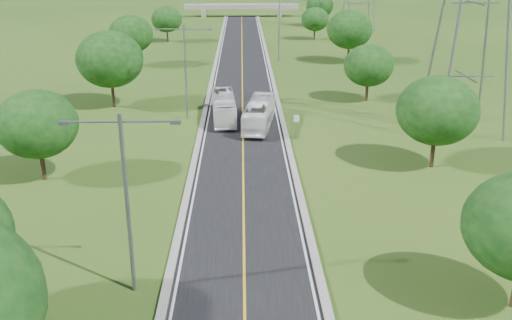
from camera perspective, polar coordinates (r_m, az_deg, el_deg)
The scene contains 20 objects.
ground at distance 76.86m, azimuth -1.38°, elevation 7.37°, with size 260.00×260.00×0.00m, color #274814.
road at distance 82.70m, azimuth -1.39°, elevation 8.35°, with size 8.00×150.00×0.06m, color black.
curb_left at distance 82.79m, azimuth -4.36°, elevation 8.36°, with size 0.50×150.00×0.22m, color gray.
curb_right at distance 82.80m, azimuth 1.59°, elevation 8.42°, with size 0.50×150.00×0.22m, color gray.
speed_limit_sign at distance 55.42m, azimuth 4.06°, elevation 3.77°, with size 0.55×0.09×2.40m.
overpass at distance 155.55m, azimuth -1.45°, elevation 15.02°, with size 30.00×3.00×3.20m.
streetlight_near_left at distance 29.85m, azimuth -12.86°, elevation -2.97°, with size 5.90×0.25×10.00m.
streetlight_mid_left at distance 61.23m, azimuth -7.09°, elevation 9.48°, with size 5.90×0.25×10.00m.
streetlight_far_right at distance 93.73m, azimuth 2.34°, elevation 13.46°, with size 5.90×0.25×10.00m.
tree_lb at distance 47.50m, azimuth -21.05°, elevation 3.37°, with size 6.30×6.30×7.33m.
tree_lc at distance 67.60m, azimuth -14.41°, elevation 9.73°, with size 7.56×7.56×8.79m.
tree_ld at distance 91.30m, azimuth -12.41°, elevation 12.19°, with size 6.72×6.72×7.82m.
tree_le at distance 114.51m, azimuth -8.93°, elevation 13.73°, with size 5.88×5.88×6.84m.
tree_rb at distance 49.25m, azimuth 17.69°, elevation 4.73°, with size 6.72×6.72×7.82m.
tree_rc at distance 69.76m, azimuth 11.19°, elevation 9.26°, with size 5.88×5.88×6.84m.
tree_rd at distance 93.21m, azimuth 9.35°, elevation 12.75°, with size 7.14×7.14×8.30m.
tree_re at distance 116.52m, azimuth 5.92°, elevation 13.83°, with size 5.46×5.46×6.35m.
tree_rf at distance 136.63m, azimuth 6.39°, elevation 15.07°, with size 6.30×6.30×7.33m.
bus_outbound at distance 58.80m, azimuth 0.31°, elevation 4.66°, with size 2.33×9.98×2.78m, color white.
bus_inbound at distance 61.43m, azimuth -3.25°, elevation 5.31°, with size 2.29×9.79×2.73m, color white.
Camera 1 is at (-0.03, -14.81, 17.64)m, focal length 40.00 mm.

